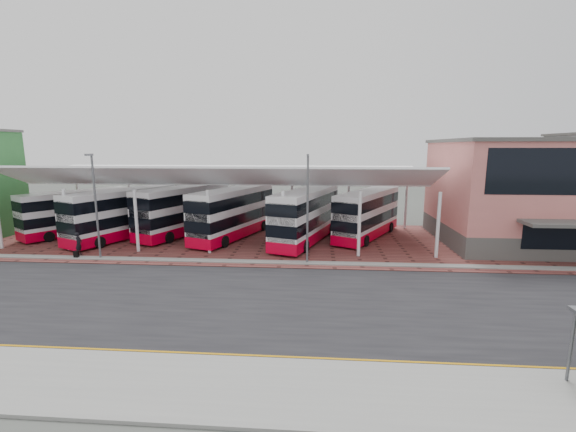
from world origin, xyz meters
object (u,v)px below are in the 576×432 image
at_px(bus_1, 123,214).
at_px(bus_2, 185,210).
at_px(bus_5, 368,214).
at_px(terminal, 549,192).
at_px(bus_3, 233,213).
at_px(bus_0, 79,213).
at_px(pedestrian, 79,244).
at_px(bus_4, 306,216).

xyz_separation_m(bus_1, bus_2, (5.13, 2.27, 0.06)).
bearing_deg(bus_5, terminal, 23.71).
height_order(bus_3, bus_5, bus_3).
bearing_deg(bus_5, bus_3, -147.18).
xyz_separation_m(bus_1, bus_3, (10.26, 1.12, 0.03)).
bearing_deg(bus_2, bus_1, -133.91).
height_order(terminal, bus_0, terminal).
distance_m(bus_5, pedestrian, 25.02).
xyz_separation_m(bus_2, bus_5, (17.79, -0.10, -0.14)).
bearing_deg(bus_5, bus_0, -150.46).
relative_size(bus_3, bus_4, 0.99).
height_order(bus_5, pedestrian, bus_5).
relative_size(bus_2, bus_4, 0.99).
height_order(bus_1, bus_5, bus_1).
height_order(bus_2, bus_4, same).
bearing_deg(bus_3, bus_5, 24.25).
xyz_separation_m(bus_0, bus_2, (10.41, 0.84, 0.22)).
relative_size(bus_0, bus_1, 0.89).
relative_size(terminal, bus_3, 1.59).
relative_size(terminal, bus_4, 1.57).
distance_m(bus_0, bus_4, 22.48).
xyz_separation_m(bus_2, bus_4, (12.03, -2.23, -0.00)).
xyz_separation_m(terminal, pedestrian, (-39.19, -6.84, -3.68)).
distance_m(terminal, bus_1, 38.53).
height_order(bus_1, bus_2, bus_2).
bearing_deg(bus_1, bus_5, 28.92).
distance_m(bus_2, bus_3, 5.26).
bearing_deg(bus_3, bus_1, -154.32).
distance_m(bus_0, bus_2, 10.45).
bearing_deg(terminal, bus_4, -177.44).
bearing_deg(bus_3, terminal, 19.24).
relative_size(bus_1, bus_2, 0.97).
xyz_separation_m(terminal, bus_5, (-15.52, 1.18, -2.40)).
bearing_deg(bus_2, bus_0, -153.20).
bearing_deg(bus_4, bus_2, -172.22).
bearing_deg(bus_2, bus_4, 11.70).
distance_m(bus_1, bus_3, 10.32).
xyz_separation_m(bus_0, bus_5, (28.20, 0.74, 0.08)).
bearing_deg(bus_0, bus_4, 29.42).
bearing_deg(bus_0, bus_5, 34.47).
xyz_separation_m(bus_0, bus_3, (15.54, -0.32, 0.20)).
bearing_deg(bus_5, pedestrian, -133.24).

